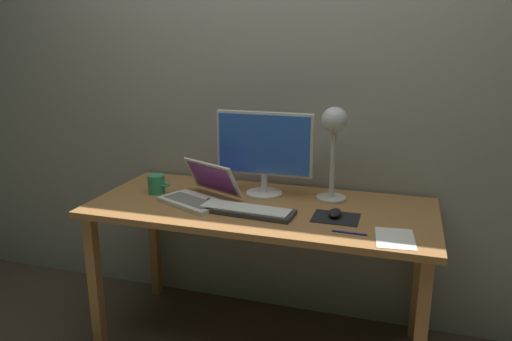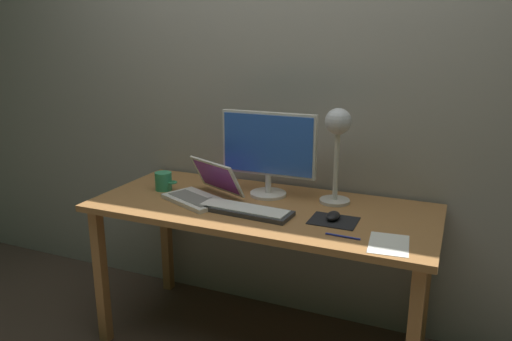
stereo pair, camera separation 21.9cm
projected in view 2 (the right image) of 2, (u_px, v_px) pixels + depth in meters
back_wall at (292, 77)px, 2.49m from camera, size 4.80×0.06×2.60m
desk at (262, 221)px, 2.30m from camera, size 1.60×0.70×0.74m
monitor at (268, 149)px, 2.36m from camera, size 0.48×0.18×0.42m
keyboard_main at (244, 210)px, 2.18m from camera, size 0.45×0.17×0.03m
laptop at (205, 188)px, 2.36m from camera, size 0.40×0.38×0.18m
desk_lamp at (338, 136)px, 2.23m from camera, size 0.14×0.14×0.45m
mousepad at (334, 221)px, 2.08m from camera, size 0.20×0.16×0.00m
mouse at (333, 216)px, 2.09m from camera, size 0.06×0.10×0.03m
coffee_mug at (164, 181)px, 2.50m from camera, size 0.12×0.09×0.09m
paper_sheet_near_mouse at (389, 244)px, 1.85m from camera, size 0.17×0.22×0.00m
pen at (343, 236)px, 1.92m from camera, size 0.14×0.01×0.01m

